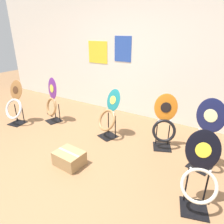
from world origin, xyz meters
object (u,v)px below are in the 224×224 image
(toilet_seat_display_jazz_black, at_px, (200,174))
(storage_box, at_px, (69,158))
(toilet_seat_display_woodgrain, at_px, (15,105))
(toilet_seat_display_orange_sun, at_px, (164,125))
(toilet_seat_display_purple_note, at_px, (52,102))
(toilet_seat_display_navy_moon, at_px, (205,139))
(toilet_seat_display_teal_sax, at_px, (109,116))

(toilet_seat_display_jazz_black, bearing_deg, storage_box, -174.66)
(toilet_seat_display_woodgrain, height_order, toilet_seat_display_orange_sun, toilet_seat_display_orange_sun)
(toilet_seat_display_purple_note, bearing_deg, storage_box, -35.47)
(toilet_seat_display_navy_moon, bearing_deg, storage_box, -150.16)
(toilet_seat_display_purple_note, bearing_deg, toilet_seat_display_jazz_black, -14.55)
(toilet_seat_display_jazz_black, distance_m, storage_box, 1.69)
(toilet_seat_display_teal_sax, bearing_deg, toilet_seat_display_jazz_black, -27.16)
(toilet_seat_display_jazz_black, bearing_deg, toilet_seat_display_woodgrain, 175.05)
(toilet_seat_display_woodgrain, bearing_deg, storage_box, -13.94)
(toilet_seat_display_jazz_black, distance_m, toilet_seat_display_woodgrain, 3.50)
(toilet_seat_display_navy_moon, bearing_deg, toilet_seat_display_purple_note, 179.85)
(toilet_seat_display_teal_sax, bearing_deg, toilet_seat_display_navy_moon, -2.71)
(toilet_seat_display_teal_sax, xyz_separation_m, toilet_seat_display_orange_sun, (0.93, 0.14, 0.00))
(toilet_seat_display_purple_note, height_order, toilet_seat_display_orange_sun, toilet_seat_display_purple_note)
(toilet_seat_display_purple_note, distance_m, toilet_seat_display_woodgrain, 0.72)
(toilet_seat_display_jazz_black, bearing_deg, toilet_seat_display_navy_moon, 95.06)
(toilet_seat_display_woodgrain, bearing_deg, toilet_seat_display_purple_note, 39.78)
(toilet_seat_display_navy_moon, bearing_deg, toilet_seat_display_orange_sun, 160.48)
(toilet_seat_display_navy_moon, height_order, toilet_seat_display_teal_sax, toilet_seat_display_navy_moon)
(toilet_seat_display_teal_sax, relative_size, toilet_seat_display_jazz_black, 0.97)
(toilet_seat_display_purple_note, relative_size, toilet_seat_display_navy_moon, 0.92)
(toilet_seat_display_purple_note, distance_m, toilet_seat_display_navy_moon, 2.87)
(toilet_seat_display_teal_sax, height_order, storage_box, toilet_seat_display_teal_sax)
(toilet_seat_display_purple_note, distance_m, toilet_seat_display_teal_sax, 1.32)
(toilet_seat_display_orange_sun, bearing_deg, toilet_seat_display_woodgrain, -166.61)
(toilet_seat_display_purple_note, bearing_deg, toilet_seat_display_woodgrain, -140.22)
(toilet_seat_display_orange_sun, xyz_separation_m, storage_box, (-0.97, -1.13, -0.30))
(toilet_seat_display_navy_moon, xyz_separation_m, toilet_seat_display_woodgrain, (-3.42, -0.45, -0.05))
(toilet_seat_display_navy_moon, xyz_separation_m, toilet_seat_display_teal_sax, (-1.55, 0.07, -0.05))
(toilet_seat_display_jazz_black, relative_size, toilet_seat_display_woodgrain, 1.01)
(toilet_seat_display_purple_note, height_order, toilet_seat_display_teal_sax, toilet_seat_display_purple_note)
(toilet_seat_display_orange_sun, bearing_deg, toilet_seat_display_teal_sax, -171.27)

